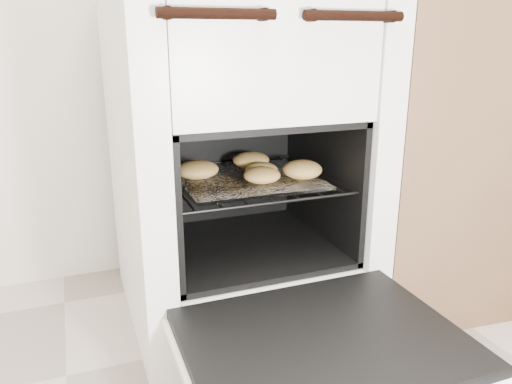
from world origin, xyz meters
TOP-DOWN VIEW (x-y plane):
  - stove at (0.12, 1.18)m, footprint 0.58×0.64m
  - oven_door at (0.12, 0.69)m, footprint 0.52×0.40m
  - oven_rack at (0.12, 1.12)m, footprint 0.42×0.40m
  - foil_sheet at (0.12, 1.10)m, footprint 0.33×0.29m
  - baked_rolls at (0.14, 1.11)m, footprint 0.35×0.26m
  - counter at (0.92, 1.17)m, footprint 1.01×0.72m

SIDE VIEW (x-z plane):
  - oven_door at x=0.12m, z-range 0.17..0.21m
  - oven_rack at x=0.12m, z-range 0.39..0.40m
  - foil_sheet at x=0.12m, z-range 0.40..0.40m
  - baked_rolls at x=0.14m, z-range 0.40..0.45m
  - stove at x=0.12m, z-range -0.01..0.87m
  - counter at x=0.92m, z-range 0.00..0.96m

